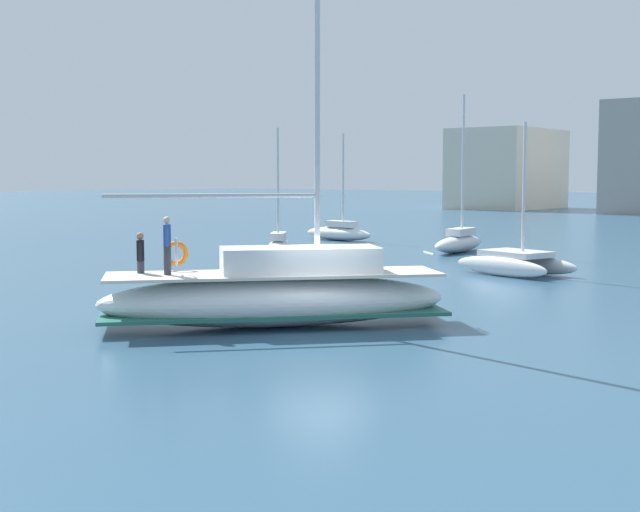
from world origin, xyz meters
TOP-DOWN VIEW (x-y plane):
  - ground_plane at (0.00, 0.00)m, footprint 400.00×400.00m
  - main_sailboat at (-1.31, -0.33)m, footprint 8.08×8.84m
  - moored_sloop_near at (-19.71, 26.18)m, footprint 5.45×1.63m
  - moored_sloop_far at (-16.17, 16.40)m, footprint 3.70×4.42m
  - moored_cutter_left at (-9.28, 23.44)m, footprint 1.96×5.66m
  - moored_cutter_right at (-1.92, 15.37)m, footprint 5.35×3.57m

SIDE VIEW (x-z plane):
  - ground_plane at x=0.00m, z-range 0.00..0.00m
  - moored_sloop_far at x=-16.17m, z-range -2.81..3.84m
  - moored_sloop_near at x=-19.71m, z-range -2.86..3.98m
  - moored_cutter_right at x=-1.92m, z-range -2.62..3.74m
  - moored_cutter_left at x=-9.28m, z-range -3.67..4.87m
  - main_sailboat at x=-1.31m, z-range -5.65..7.47m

